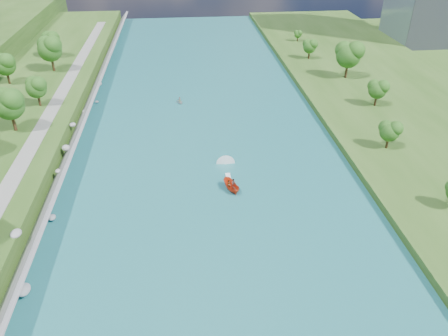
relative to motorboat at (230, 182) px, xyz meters
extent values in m
plane|color=#2D5119|center=(-3.94, -8.95, -0.87)|extent=(260.00, 260.00, 0.00)
cube|color=#1B6369|center=(-3.94, 11.05, -0.82)|extent=(55.00, 240.00, 0.10)
cube|color=#2D5119|center=(45.56, 11.05, -0.12)|extent=(44.00, 240.00, 1.50)
cube|color=slate|center=(-29.79, 11.05, 0.93)|extent=(3.54, 236.00, 4.05)
ellipsoid|color=gray|center=(-28.90, -22.18, 0.27)|extent=(1.72, 2.23, 1.14)
ellipsoid|color=gray|center=(-31.69, -13.80, 2.69)|extent=(1.55, 1.99, 0.85)
ellipsoid|color=gray|center=(-28.90, -6.89, -0.08)|extent=(1.13, 1.40, 0.86)
ellipsoid|color=gray|center=(-30.17, 4.59, 1.43)|extent=(0.92, 1.04, 0.68)
ellipsoid|color=gray|center=(-30.27, 12.47, 1.78)|extent=(1.56, 1.47, 1.20)
ellipsoid|color=gray|center=(-30.79, 22.06, 2.09)|extent=(1.31, 1.37, 0.88)
ellipsoid|color=gray|center=(-29.87, 31.67, 0.75)|extent=(1.57, 1.30, 0.97)
ellipsoid|color=gray|center=(-28.70, 39.84, -0.30)|extent=(0.95, 0.76, 0.55)
ellipsoid|color=gray|center=(-29.27, 49.22, 0.93)|extent=(1.54, 1.55, 1.23)
cube|color=gray|center=(-36.44, 11.05, 2.68)|extent=(3.00, 200.00, 0.10)
ellipsoid|color=#234713|center=(-41.39, 19.56, 7.90)|extent=(6.32, 6.32, 10.53)
ellipsoid|color=#234713|center=(-39.60, 31.80, 6.65)|extent=(4.83, 4.83, 8.04)
ellipsoid|color=#234713|center=(-50.88, 47.01, 7.21)|extent=(5.49, 5.49, 9.16)
ellipsoid|color=#234713|center=(-41.84, 55.74, 8.22)|extent=(6.70, 6.70, 11.17)
ellipsoid|color=#234713|center=(-44.70, 68.29, 7.13)|extent=(5.39, 5.39, 8.99)
ellipsoid|color=#234713|center=(31.88, 8.12, 4.07)|extent=(4.13, 4.13, 6.88)
ellipsoid|color=#234713|center=(37.87, 28.47, 4.38)|extent=(4.50, 4.50, 7.50)
ellipsoid|color=#234713|center=(37.42, 47.69, 6.54)|extent=(7.09, 7.09, 11.81)
ellipsoid|color=#234713|center=(31.83, 65.17, 4.16)|extent=(4.23, 4.23, 7.05)
ellipsoid|color=#234713|center=(33.21, 84.67, 2.86)|extent=(2.67, 2.67, 4.45)
imported|color=red|center=(-0.01, -1.23, 0.10)|extent=(3.18, 4.83, 1.75)
imported|color=#66605B|center=(-0.41, -1.63, 0.51)|extent=(0.80, 0.67, 1.87)
imported|color=#66605B|center=(0.49, -0.73, 0.35)|extent=(0.81, 0.67, 1.53)
cube|color=white|center=(-0.01, 1.77, -0.74)|extent=(0.90, 5.00, 0.06)
imported|color=gray|center=(-8.20, 38.11, -0.51)|extent=(2.47, 2.91, 0.51)
imported|color=#66605B|center=(-8.20, 38.11, 0.09)|extent=(0.60, 0.40, 1.22)
camera|label=1|loc=(-7.69, -63.46, 42.25)|focal=35.00mm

